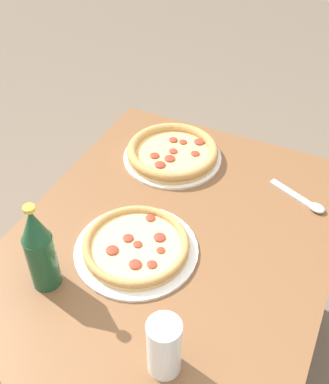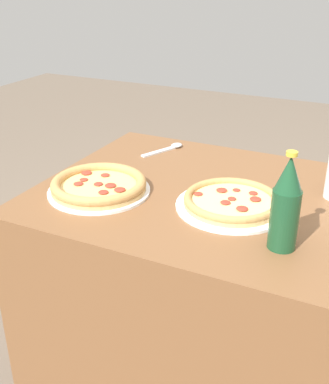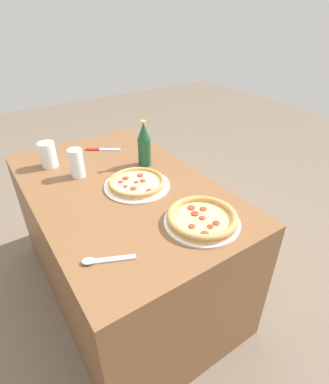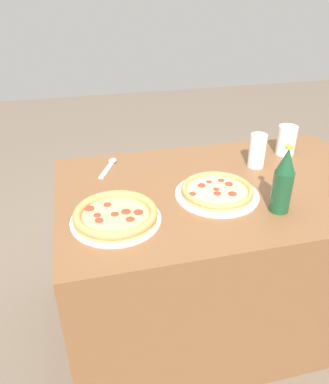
{
  "view_description": "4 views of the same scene",
  "coord_description": "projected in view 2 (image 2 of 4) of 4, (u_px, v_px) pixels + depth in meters",
  "views": [
    {
      "loc": [
        0.64,
        0.34,
        1.62
      ],
      "look_at": [
        -0.22,
        -0.06,
        0.77
      ],
      "focal_mm": 45.0,
      "sensor_mm": 36.0,
      "label": 1
    },
    {
      "loc": [
        0.29,
        -1.22,
        1.31
      ],
      "look_at": [
        -0.24,
        -0.12,
        0.74
      ],
      "focal_mm": 45.0,
      "sensor_mm": 36.0,
      "label": 2
    },
    {
      "loc": [
        -1.14,
        0.51,
        1.44
      ],
      "look_at": [
        -0.23,
        -0.1,
        0.75
      ],
      "focal_mm": 28.0,
      "sensor_mm": 36.0,
      "label": 3
    },
    {
      "loc": [
        -0.54,
        -1.18,
        1.41
      ],
      "look_at": [
        -0.27,
        -0.11,
        0.77
      ],
      "focal_mm": 35.0,
      "sensor_mm": 36.0,
      "label": 4
    }
  ],
  "objects": [
    {
      "name": "table",
      "position": [
        249.0,
        302.0,
        1.52
      ],
      "size": [
        1.29,
        0.8,
        0.7
      ],
      "color": "brown",
      "rests_on": "ground_plane"
    },
    {
      "name": "beer_bottle",
      "position": [
        286.0,
        204.0,
        1.1
      ],
      "size": [
        0.07,
        0.07,
        0.24
      ],
      "color": "#194728",
      "rests_on": "table"
    },
    {
      "name": "ground_plane",
      "position": [
        241.0,
        383.0,
        1.67
      ],
      "size": [
        8.0,
        8.0,
        0.0
      ],
      "primitive_type": "plane",
      "color": "#6B5B4C"
    },
    {
      "name": "spoon",
      "position": [
        169.0,
        148.0,
        1.76
      ],
      "size": [
        0.1,
        0.18,
        0.02
      ],
      "color": "silver",
      "rests_on": "table"
    },
    {
      "name": "pizza_salami",
      "position": [
        99.0,
        186.0,
        1.42
      ],
      "size": [
        0.3,
        0.3,
        0.04
      ],
      "color": "white",
      "rests_on": "table"
    },
    {
      "name": "pizza_margherita",
      "position": [
        232.0,
        202.0,
        1.33
      ],
      "size": [
        0.31,
        0.31,
        0.04
      ],
      "color": "white",
      "rests_on": "table"
    }
  ]
}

